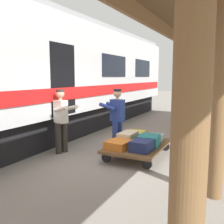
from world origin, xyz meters
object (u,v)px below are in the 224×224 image
suitcase_navy_fabric (141,146)px  porter_by_door (61,119)px  luggage_cart (138,146)px  suitcase_yellow_case (135,135)px  suitcase_teal_softside (149,140)px  train_car (24,76)px  suitcase_orange_carryall (119,144)px  suitcase_gray_aluminum (155,138)px  suitcase_cream_canvas (128,138)px  porter_in_overalls (117,117)px

suitcase_navy_fabric → porter_by_door: bearing=2.5°
luggage_cart → suitcase_yellow_case: (0.29, -0.54, 0.15)m
suitcase_navy_fabric → suitcase_teal_softside: bearing=-90.0°
suitcase_teal_softside → porter_by_door: (2.22, 0.64, 0.48)m
train_car → suitcase_orange_carryall: (-3.42, 0.40, -1.66)m
suitcase_navy_fabric → suitcase_gray_aluminum: size_ratio=0.89×
suitcase_yellow_case → suitcase_teal_softside: bearing=136.5°
suitcase_yellow_case → suitcase_cream_canvas: suitcase_cream_canvas is taller
luggage_cart → suitcase_orange_carryall: bearing=62.2°
suitcase_yellow_case → porter_by_door: size_ratio=0.33×
suitcase_orange_carryall → suitcase_navy_fabric: 0.57m
luggage_cart → suitcase_gray_aluminum: suitcase_gray_aluminum is taller
suitcase_navy_fabric → suitcase_teal_softside: suitcase_teal_softside is taller
luggage_cart → suitcase_yellow_case: suitcase_yellow_case is taller
suitcase_navy_fabric → porter_in_overalls: 1.38m
suitcase_orange_carryall → luggage_cart: bearing=-117.8°
porter_by_door → suitcase_yellow_case: bearing=-144.2°
luggage_cart → porter_by_door: (1.93, 0.64, 0.66)m
suitcase_cream_canvas → porter_in_overalls: size_ratio=0.36×
porter_in_overalls → suitcase_yellow_case: bearing=-145.9°
suitcase_yellow_case → suitcase_orange_carryall: bearing=90.0°
train_car → porter_by_door: size_ratio=11.12×
suitcase_cream_canvas → suitcase_gray_aluminum: 0.79m
luggage_cart → suitcase_navy_fabric: suitcase_navy_fabric is taller
suitcase_orange_carryall → suitcase_cream_canvas: suitcase_cream_canvas is taller
suitcase_orange_carryall → suitcase_gray_aluminum: suitcase_orange_carryall is taller
suitcase_orange_carryall → suitcase_yellow_case: bearing=-90.0°
porter_in_overalls → suitcase_teal_softside: bearing=166.3°
suitcase_cream_canvas → porter_in_overalls: bearing=-29.4°
luggage_cart → suitcase_teal_softside: bearing=180.0°
suitcase_teal_softside → suitcase_orange_carryall: bearing=43.5°
suitcase_teal_softside → suitcase_gray_aluminum: size_ratio=1.09×
suitcase_orange_carryall → suitcase_navy_fabric: suitcase_navy_fabric is taller
porter_in_overalls → porter_by_door: 1.50m
train_car → suitcase_orange_carryall: train_car is taller
luggage_cart → porter_in_overalls: (0.73, -0.25, 0.66)m
suitcase_yellow_case → suitcase_cream_canvas: bearing=90.0°
suitcase_cream_canvas → suitcase_navy_fabric: bearing=136.5°
luggage_cart → suitcase_orange_carryall: suitcase_orange_carryall is taller
suitcase_orange_carryall → suitcase_navy_fabric: bearing=180.0°
train_car → suitcase_gray_aluminum: size_ratio=34.42×
train_car → suitcase_yellow_case: (-3.42, -0.69, -1.65)m
suitcase_cream_canvas → porter_by_door: 1.83m
porter_in_overalls → porter_by_door: (1.21, 0.89, 0.00)m
luggage_cart → suitcase_orange_carryall: (0.29, 0.54, 0.14)m
luggage_cart → suitcase_gray_aluminum: 0.63m
luggage_cart → porter_in_overalls: size_ratio=1.16×
suitcase_orange_carryall → suitcase_yellow_case: suitcase_yellow_case is taller
train_car → suitcase_teal_softside: bearing=-177.9°
luggage_cart → suitcase_cream_canvas: (0.29, 0.00, 0.19)m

